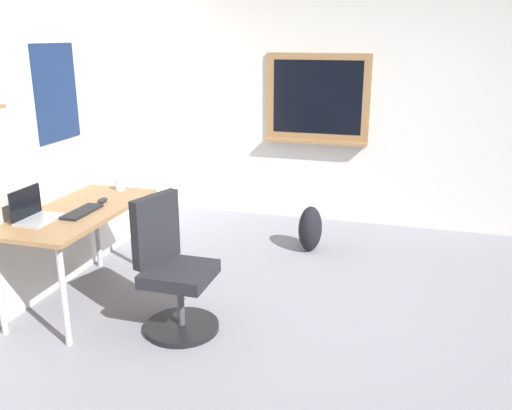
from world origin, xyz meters
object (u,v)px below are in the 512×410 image
at_px(coffee_mug, 120,185).
at_px(backpack, 310,229).
at_px(laptop, 34,213).
at_px(computer_mouse, 103,200).
at_px(keyboard, 82,212).
at_px(office_chair, 173,274).
at_px(desk, 79,220).

height_order(coffee_mug, backpack, coffee_mug).
relative_size(laptop, computer_mouse, 2.98).
height_order(keyboard, computer_mouse, computer_mouse).
bearing_deg(backpack, computer_mouse, 132.83).
relative_size(office_chair, coffee_mug, 10.33).
relative_size(desk, backpack, 3.06).
xyz_separation_m(desk, office_chair, (-0.19, -0.84, -0.25)).
height_order(desk, office_chair, office_chair).
bearing_deg(desk, backpack, -44.36).
distance_m(coffee_mug, backpack, 1.82).
relative_size(desk, coffee_mug, 14.47).
bearing_deg(keyboard, desk, 49.62).
relative_size(office_chair, backpack, 2.19).
bearing_deg(desk, laptop, 153.53).
distance_m(keyboard, coffee_mug, 0.64).
xyz_separation_m(office_chair, laptop, (-0.11, 0.99, 0.39)).
distance_m(computer_mouse, backpack, 1.98).
distance_m(laptop, backpack, 2.50).
bearing_deg(backpack, coffee_mug, 123.07).
bearing_deg(office_chair, computer_mouse, 61.82).
bearing_deg(desk, office_chair, -102.97).
relative_size(laptop, coffee_mug, 3.37).
bearing_deg(desk, computer_mouse, -20.14).
bearing_deg(backpack, desk, 135.64).
relative_size(keyboard, coffee_mug, 4.02).
xyz_separation_m(keyboard, computer_mouse, (0.28, -0.00, 0.01)).
bearing_deg(backpack, office_chair, 159.42).
height_order(laptop, coffee_mug, laptop).
bearing_deg(keyboard, office_chair, -99.44).
bearing_deg(laptop, computer_mouse, -23.91).
relative_size(desk, laptop, 4.30).
height_order(computer_mouse, coffee_mug, coffee_mug).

